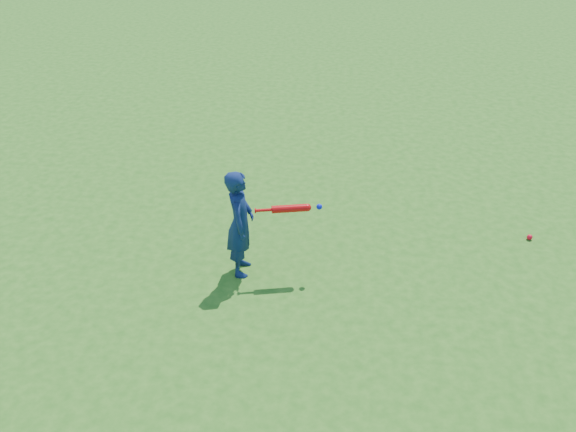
% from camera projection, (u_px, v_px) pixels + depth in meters
% --- Properties ---
extents(ground, '(80.00, 80.00, 0.00)m').
position_uv_depth(ground, '(317.00, 262.00, 7.07)').
color(ground, '#266117').
rests_on(ground, ground).
extents(child, '(0.31, 0.45, 1.19)m').
position_uv_depth(child, '(240.00, 223.00, 6.63)').
color(child, '#11214F').
rests_on(child, ground).
extents(ground_ball_red, '(0.06, 0.06, 0.06)m').
position_uv_depth(ground_ball_red, '(530.00, 237.00, 7.44)').
color(ground_ball_red, red).
rests_on(ground_ball_red, ground).
extents(bat_swing, '(0.69, 0.20, 0.08)m').
position_uv_depth(bat_swing, '(293.00, 208.00, 6.57)').
color(bat_swing, red).
rests_on(bat_swing, ground).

